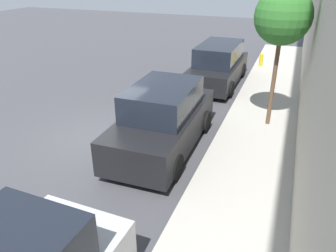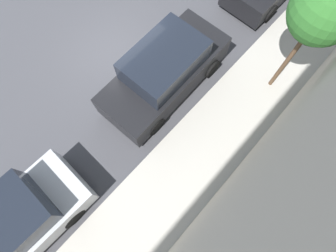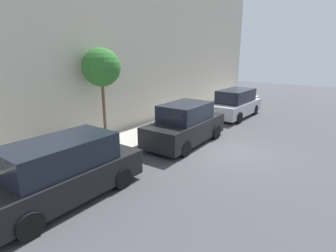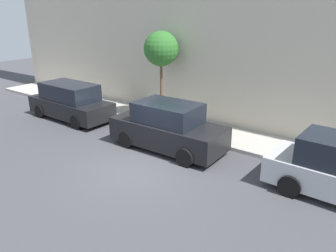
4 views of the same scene
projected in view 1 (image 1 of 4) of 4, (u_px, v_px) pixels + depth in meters
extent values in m
plane|color=#424247|center=(101.00, 138.00, 10.63)|extent=(60.00, 60.00, 0.00)
cube|color=#B2ADA3|center=(247.00, 165.00, 9.08)|extent=(2.43, 32.00, 0.15)
cube|color=black|center=(163.00, 126.00, 9.85)|extent=(2.06, 4.84, 0.96)
cube|color=black|center=(163.00, 99.00, 9.46)|extent=(1.78, 2.63, 0.80)
cylinder|color=black|center=(155.00, 114.00, 11.54)|extent=(0.22, 0.72, 0.72)
cylinder|color=black|center=(206.00, 122.00, 10.94)|extent=(0.22, 0.72, 0.72)
cylinder|color=black|center=(112.00, 154.00, 9.05)|extent=(0.22, 0.72, 0.72)
cylinder|color=black|center=(175.00, 167.00, 8.45)|extent=(0.22, 0.72, 0.72)
cube|color=black|center=(218.00, 71.00, 15.30)|extent=(1.94, 4.92, 0.84)
cube|color=black|center=(219.00, 53.00, 14.93)|extent=(1.70, 3.11, 0.84)
cylinder|color=black|center=(207.00, 67.00, 16.99)|extent=(0.22, 0.70, 0.70)
cylinder|color=black|center=(242.00, 70.00, 16.41)|extent=(0.22, 0.70, 0.70)
cylinder|color=black|center=(190.00, 84.00, 14.44)|extent=(0.22, 0.70, 0.70)
cylinder|color=black|center=(230.00, 89.00, 13.86)|extent=(0.22, 0.70, 0.70)
cylinder|color=brown|center=(274.00, 81.00, 10.64)|extent=(0.14, 0.14, 3.07)
sphere|color=#2D6B28|center=(283.00, 16.00, 9.76)|extent=(1.72, 1.72, 1.72)
cylinder|color=gold|center=(261.00, 61.00, 17.72)|extent=(0.20, 0.20, 0.55)
sphere|color=gold|center=(262.00, 55.00, 17.58)|extent=(0.18, 0.18, 0.18)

